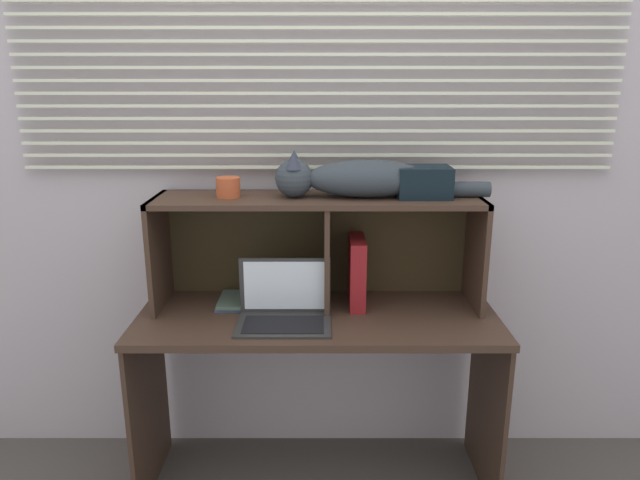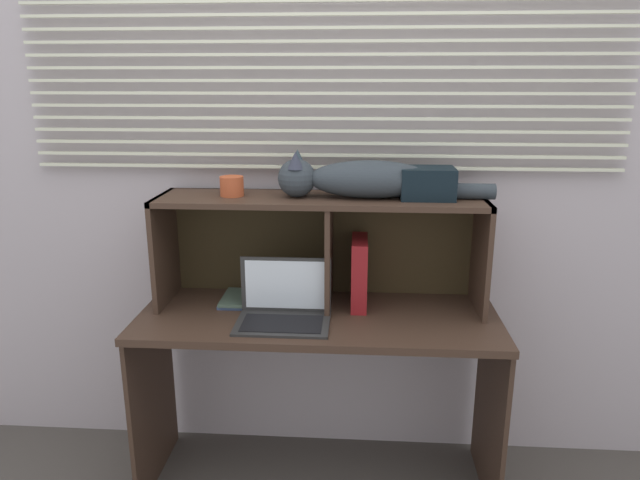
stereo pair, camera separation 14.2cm
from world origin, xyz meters
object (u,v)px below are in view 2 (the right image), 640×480
Objects in this scene: laptop at (284,309)px; binder_upright at (359,272)px; small_basket at (232,186)px; book_stack at (240,299)px; storage_box at (427,183)px; cat at (359,179)px.

binder_upright is at bearing 32.02° from laptop.
binder_upright is 3.03× the size of small_basket.
book_stack is 1.02× the size of storage_box.
binder_upright is at bearing 0.00° from small_basket.
laptop is (-0.28, -0.18, -0.48)m from cat.
laptop reaches higher than book_stack.
storage_box is at bearing 0.00° from small_basket.
cat is at bearing 32.88° from laptop.
small_basket is at bearing -173.40° from book_stack.
storage_box reaches higher than laptop.
cat is at bearing 0.00° from small_basket.
book_stack is at bearing 6.60° from small_basket.
cat reaches higher than binder_upright.
storage_box is (0.75, -0.00, 0.50)m from book_stack.
small_basket is (-0.01, -0.00, 0.48)m from book_stack.
binder_upright is 1.37× the size of storage_box.
book_stack is at bearing 179.84° from binder_upright.
cat reaches higher than laptop.
cat is 4.07× the size of storage_box.
small_basket reaches higher than laptop.
book_stack is at bearing 139.35° from laptop.
small_basket is (-0.51, 0.00, 0.35)m from binder_upright.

